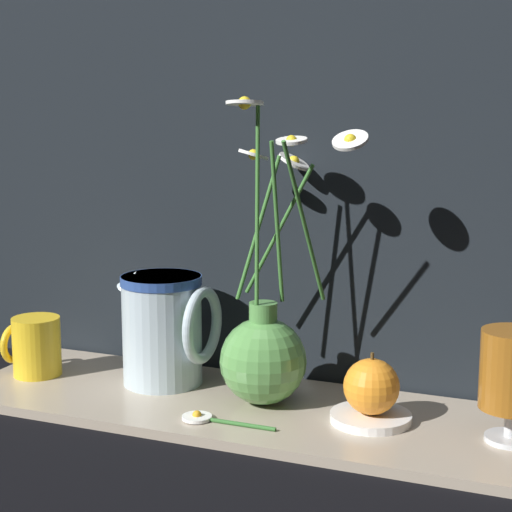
{
  "coord_description": "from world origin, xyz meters",
  "views": [
    {
      "loc": [
        0.38,
        -0.94,
        0.38
      ],
      "look_at": [
        0.0,
        0.0,
        0.2
      ],
      "focal_mm": 60.0,
      "sensor_mm": 36.0,
      "label": 1
    }
  ],
  "objects_px": {
    "ceramic_pitcher": "(165,325)",
    "orange_fruit": "(371,386)",
    "vase_with_flowers": "(264,350)",
    "yellow_mug": "(36,345)"
  },
  "relations": [
    {
      "from": "ceramic_pitcher",
      "to": "orange_fruit",
      "type": "height_order",
      "value": "ceramic_pitcher"
    },
    {
      "from": "vase_with_flowers",
      "to": "ceramic_pitcher",
      "type": "distance_m",
      "value": 0.15
    },
    {
      "from": "ceramic_pitcher",
      "to": "orange_fruit",
      "type": "xyz_separation_m",
      "value": [
        0.29,
        -0.03,
        -0.04
      ]
    },
    {
      "from": "vase_with_flowers",
      "to": "yellow_mug",
      "type": "relative_size",
      "value": 4.67
    },
    {
      "from": "vase_with_flowers",
      "to": "yellow_mug",
      "type": "distance_m",
      "value": 0.34
    },
    {
      "from": "yellow_mug",
      "to": "ceramic_pitcher",
      "type": "height_order",
      "value": "ceramic_pitcher"
    },
    {
      "from": "yellow_mug",
      "to": "orange_fruit",
      "type": "bearing_deg",
      "value": -0.41
    },
    {
      "from": "yellow_mug",
      "to": "vase_with_flowers",
      "type": "bearing_deg",
      "value": 1.65
    },
    {
      "from": "ceramic_pitcher",
      "to": "yellow_mug",
      "type": "bearing_deg",
      "value": -170.3
    },
    {
      "from": "yellow_mug",
      "to": "orange_fruit",
      "type": "xyz_separation_m",
      "value": [
        0.48,
        -0.0,
        0.0
      ]
    }
  ]
}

